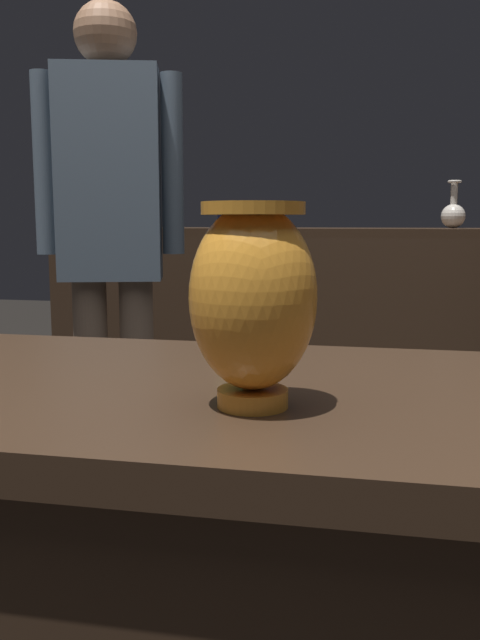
% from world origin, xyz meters
% --- Properties ---
extents(back_display_shelf, '(2.60, 0.40, 0.99)m').
position_xyz_m(back_display_shelf, '(0.00, 2.20, 0.49)').
color(back_display_shelf, '#382619').
rests_on(back_display_shelf, ground_plane).
extents(vase_centerpiece, '(0.16, 0.16, 0.25)m').
position_xyz_m(vase_centerpiece, '(0.05, -0.11, 0.94)').
color(vase_centerpiece, orange).
rests_on(vase_centerpiece, display_plinth).
extents(vase_tall_behind, '(0.08, 0.08, 0.23)m').
position_xyz_m(vase_tall_behind, '(-0.03, 0.20, 0.91)').
color(vase_tall_behind, '#477A38').
rests_on(vase_tall_behind, display_plinth).
extents(shelf_vase_left, '(0.13, 0.13, 0.11)m').
position_xyz_m(shelf_vase_left, '(-0.52, 2.16, 1.07)').
color(shelf_vase_left, '#2D429E').
rests_on(shelf_vase_left, back_display_shelf).
extents(shelf_vase_far_left, '(0.06, 0.06, 0.12)m').
position_xyz_m(shelf_vase_far_left, '(-1.04, 2.27, 1.03)').
color(shelf_vase_far_left, '#477A38').
rests_on(shelf_vase_far_left, back_display_shelf).
extents(shelf_vase_right, '(0.11, 0.11, 0.21)m').
position_xyz_m(shelf_vase_right, '(0.52, 2.25, 1.06)').
color(shelf_vase_right, silver).
rests_on(shelf_vase_right, back_display_shelf).
extents(visitor_near_left, '(0.46, 0.26, 1.69)m').
position_xyz_m(visitor_near_left, '(-0.64, 1.16, 1.00)').
color(visitor_near_left, '#846B56').
rests_on(visitor_near_left, ground_plane).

